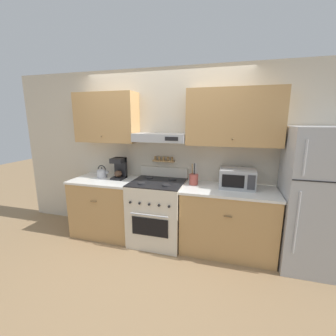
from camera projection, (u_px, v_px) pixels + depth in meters
name	position (u px, v px, depth m)	size (l,w,h in m)	color
ground_plane	(151.00, 252.00, 3.13)	(16.00, 16.00, 0.00)	#937551
wall_back	(167.00, 143.00, 3.40)	(5.20, 0.46, 2.55)	beige
counter_left	(106.00, 206.00, 3.59)	(0.98, 0.68, 0.90)	tan
counter_right	(228.00, 220.00, 3.09)	(1.25, 0.68, 0.90)	tan
stove_range	(158.00, 211.00, 3.33)	(0.76, 0.72, 1.08)	beige
refrigerator	(318.00, 200.00, 2.69)	(0.79, 0.74, 1.73)	#ADAFB5
tea_kettle	(102.00, 173.00, 3.58)	(0.20, 0.16, 0.20)	#B7B7BC
coffee_maker	(119.00, 168.00, 3.51)	(0.19, 0.23, 0.33)	black
microwave	(237.00, 178.00, 3.03)	(0.46, 0.36, 0.26)	#ADAFB5
utensil_crock	(194.00, 179.00, 3.18)	(0.13, 0.13, 0.31)	#B24C42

